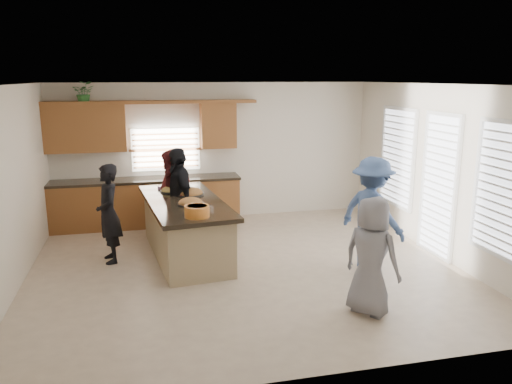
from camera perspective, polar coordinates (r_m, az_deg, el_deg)
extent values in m
plane|color=beige|center=(7.87, -1.30, -8.64)|extent=(6.50, 6.50, 0.00)
cube|color=silver|center=(10.38, -4.73, 4.65)|extent=(6.50, 0.02, 2.80)
cube|color=silver|center=(4.67, 6.17, -5.87)|extent=(6.50, 0.02, 2.80)
cube|color=silver|center=(7.53, -26.34, 0.12)|extent=(0.02, 6.00, 2.80)
cube|color=silver|center=(8.72, 20.08, 2.28)|extent=(0.02, 6.00, 2.80)
cube|color=white|center=(7.32, -1.42, 12.20)|extent=(6.50, 6.00, 0.02)
cube|color=brown|center=(10.16, -12.35, -1.27)|extent=(3.65, 0.62, 0.90)
cube|color=black|center=(10.05, -12.48, 1.36)|extent=(3.70, 0.65, 0.05)
cube|color=brown|center=(10.08, -18.93, 6.89)|extent=(1.50, 0.36, 0.90)
cube|color=brown|center=(10.15, -4.36, 7.59)|extent=(0.70, 0.36, 0.90)
cube|color=brown|center=(10.00, -11.75, 10.04)|extent=(4.05, 0.40, 0.06)
cube|color=brown|center=(10.24, -10.27, 4.79)|extent=(1.35, 0.08, 0.85)
cube|color=white|center=(9.79, 15.84, 3.84)|extent=(0.06, 1.10, 1.75)
cube|color=white|center=(8.66, 20.15, 0.69)|extent=(0.06, 0.85, 2.25)
cube|color=white|center=(7.43, 26.54, 0.14)|extent=(0.06, 1.10, 1.75)
cube|color=tan|center=(8.33, -8.05, -4.32)|extent=(1.28, 2.60, 0.88)
cube|color=black|center=(8.20, -8.16, -1.15)|extent=(1.45, 2.81, 0.07)
cube|color=black|center=(8.46, -7.97, -6.91)|extent=(1.19, 2.51, 0.08)
cylinder|color=black|center=(7.89, -7.50, -1.35)|extent=(0.42, 0.42, 0.02)
ellipsoid|color=#B9753A|center=(7.88, -7.50, -1.23)|extent=(0.38, 0.38, 0.17)
cylinder|color=black|center=(8.54, -7.52, -0.24)|extent=(0.47, 0.47, 0.02)
ellipsoid|color=#B9753A|center=(8.53, -7.52, -0.13)|extent=(0.42, 0.42, 0.19)
cylinder|color=black|center=(8.81, -9.78, 0.09)|extent=(0.34, 0.34, 0.02)
ellipsoid|color=tan|center=(8.80, -9.79, 0.20)|extent=(0.31, 0.31, 0.14)
cylinder|color=orange|center=(7.18, -6.76, -2.20)|extent=(0.36, 0.36, 0.16)
cylinder|color=beige|center=(7.16, -6.78, -1.72)|extent=(0.30, 0.30, 0.04)
cylinder|color=white|center=(7.34, -5.16, -2.04)|extent=(0.08, 0.08, 0.11)
cylinder|color=#C594D8|center=(9.08, -10.41, 0.54)|extent=(0.24, 0.24, 0.05)
cylinder|color=silver|center=(9.39, -8.75, 1.38)|extent=(0.11, 0.11, 0.17)
imported|color=#327C31|center=(10.04, -19.04, 10.66)|extent=(0.41, 0.37, 0.43)
imported|color=black|center=(8.23, -16.49, -2.40)|extent=(0.49, 0.64, 1.59)
imported|color=maroon|center=(8.75, -9.48, -0.75)|extent=(0.84, 0.97, 1.70)
imported|color=black|center=(8.62, -8.79, -0.73)|extent=(0.64, 1.10, 1.75)
imported|color=#405A8C|center=(7.82, 13.12, -2.40)|extent=(1.08, 1.30, 1.74)
imported|color=slate|center=(6.34, 13.05, -7.17)|extent=(0.82, 0.88, 1.51)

